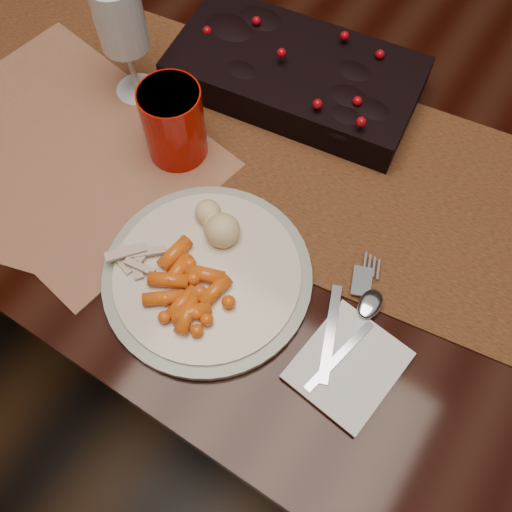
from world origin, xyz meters
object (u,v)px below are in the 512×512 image
Objects in this scene: wine_glass at (126,43)px; dinner_plate at (207,275)px; baby_carrots at (191,289)px; red_cup at (174,123)px; mashed_potatoes at (213,227)px; dining_table at (314,240)px; placemat_main at (66,149)px; napkin at (348,365)px; turkey_shreds at (136,254)px; centerpiece at (296,70)px.

dinner_plate is at bearing -36.62° from wine_glass.
red_cup reaches higher than baby_carrots.
mashed_potatoes is 0.30m from wine_glass.
red_cup is (-0.15, 0.18, 0.03)m from baby_carrots.
wine_glass is (-0.29, -0.11, 0.47)m from dining_table.
dinner_plate reaches higher than dining_table.
mashed_potatoes is (0.27, -0.01, 0.04)m from placemat_main.
mashed_potatoes is 0.60× the size of napkin.
turkey_shreds is at bearing -13.67° from placemat_main.
napkin reaches higher than dining_table.
centerpiece reaches higher than napkin.
centerpiece is 0.25m from wine_glass.
dining_table is at bearing 87.78° from baby_carrots.
napkin is at bearing 5.21° from turkey_shreds.
centerpiece is at bearing 33.61° from wine_glass.
centerpiece is 0.45m from napkin.
napkin reaches higher than placemat_main.
red_cup is (-0.36, 0.15, 0.06)m from napkin.
red_cup reaches higher than dining_table.
dinner_plate is (0.30, -0.06, 0.01)m from placemat_main.
wine_glass reaches higher than mashed_potatoes.
napkin is 0.67× the size of wine_glass.
dining_table is 0.42m from centerpiece.
red_cup is at bearing 136.46° from dinner_plate.
red_cup is (-0.13, 0.10, 0.02)m from mashed_potatoes.
baby_carrots is 1.46× the size of turkey_shreds.
placemat_main is 3.34× the size of napkin.
dinner_plate is 2.41× the size of baby_carrots.
centerpiece reaches higher than dinner_plate.
dinner_plate is (0.07, -0.34, -0.03)m from centerpiece.
mashed_potatoes is at bearing -31.50° from wine_glass.
turkey_shreds is 0.19m from red_cup.
centerpiece is 0.30m from mashed_potatoes.
dining_table is 0.55m from placemat_main.
red_cup is 0.14m from wine_glass.
wine_glass is at bearing 128.46° from turkey_shreds.
centerpiece is 2.87× the size of napkin.
dinner_plate reaches higher than placemat_main.
red_cup is at bearing 41.56° from placemat_main.
centerpiece is 0.86× the size of placemat_main.
red_cup reaches higher than placemat_main.
dining_table is at bearing 82.36° from mashed_potatoes.
napkin is (0.51, -0.06, 0.00)m from placemat_main.
turkey_shreds is at bearing -167.73° from napkin.
mashed_potatoes is at bearing -97.64° from dining_table.
napkin is (0.30, 0.03, -0.02)m from turkey_shreds.
centerpiece reaches higher than mashed_potatoes.
baby_carrots reaches higher than dining_table.
dining_table is 14.02× the size of napkin.
dinner_plate is 3.50× the size of mashed_potatoes.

